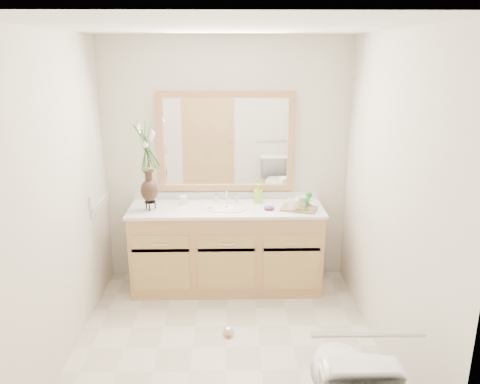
{
  "coord_description": "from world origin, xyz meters",
  "views": [
    {
      "loc": [
        0.05,
        -3.2,
        2.25
      ],
      "look_at": [
        0.12,
        0.65,
        1.09
      ],
      "focal_mm": 35.0,
      "sensor_mm": 36.0,
      "label": 1
    }
  ],
  "objects_px": {
    "flower_vase": "(147,154)",
    "tray": "(299,209)",
    "soap_bottle": "(258,194)",
    "tumbler": "(183,200)"
  },
  "relations": [
    {
      "from": "flower_vase",
      "to": "tray",
      "type": "relative_size",
      "value": 2.41
    },
    {
      "from": "soap_bottle",
      "to": "tray",
      "type": "xyz_separation_m",
      "value": [
        0.37,
        -0.23,
        -0.07
      ]
    },
    {
      "from": "tumbler",
      "to": "tray",
      "type": "distance_m",
      "value": 1.11
    },
    {
      "from": "flower_vase",
      "to": "tray",
      "type": "xyz_separation_m",
      "value": [
        1.39,
        -0.02,
        -0.52
      ]
    },
    {
      "from": "tumbler",
      "to": "soap_bottle",
      "type": "height_order",
      "value": "soap_bottle"
    },
    {
      "from": "soap_bottle",
      "to": "flower_vase",
      "type": "bearing_deg",
      "value": -162.74
    },
    {
      "from": "flower_vase",
      "to": "soap_bottle",
      "type": "bearing_deg",
      "value": 11.35
    },
    {
      "from": "tumbler",
      "to": "soap_bottle",
      "type": "distance_m",
      "value": 0.73
    },
    {
      "from": "flower_vase",
      "to": "tumbler",
      "type": "xyz_separation_m",
      "value": [
        0.29,
        0.15,
        -0.49
      ]
    },
    {
      "from": "soap_bottle",
      "to": "tray",
      "type": "bearing_deg",
      "value": -25.76
    }
  ]
}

